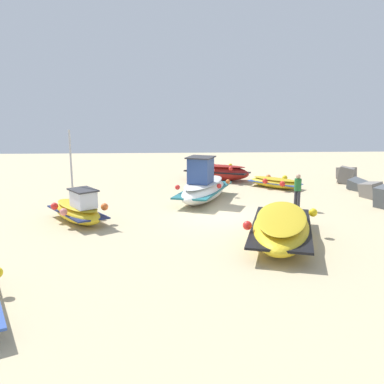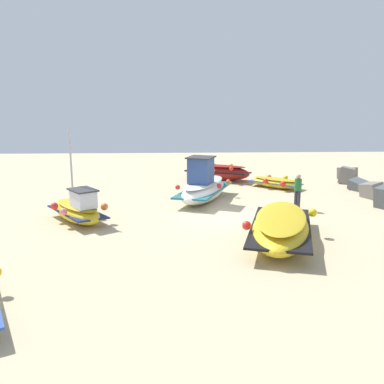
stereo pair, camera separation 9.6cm
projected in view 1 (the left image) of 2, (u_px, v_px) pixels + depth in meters
ground_plane at (223, 217)px, 18.19m from camera, size 46.75×46.75×0.00m
fishing_boat_0 at (275, 182)px, 24.24m from camera, size 2.91×3.06×0.68m
fishing_boat_1 at (78, 210)px, 17.29m from camera, size 3.54×3.06×3.80m
fishing_boat_2 at (281, 227)px, 14.85m from camera, size 5.74×3.42×1.04m
fishing_boat_4 at (217, 172)px, 26.53m from camera, size 3.28×4.44×1.13m
fishing_boat_5 at (203, 187)px, 20.96m from camera, size 5.13×3.38×2.30m
person_walking at (298, 189)px, 19.24m from camera, size 0.32×0.32×1.65m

